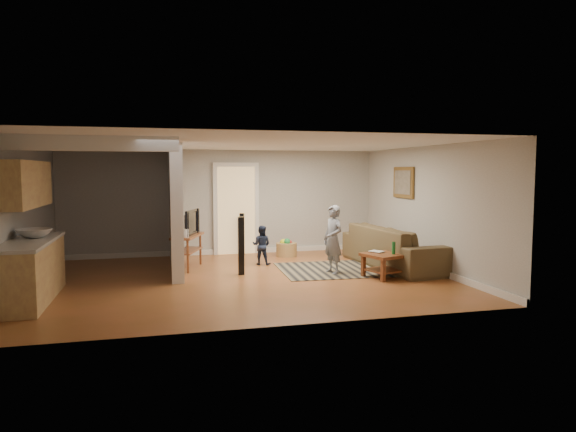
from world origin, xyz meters
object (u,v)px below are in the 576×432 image
object	(u,v)px
coffee_table	(394,258)
tv_console	(188,238)
speaker_left	(241,246)
child	(333,273)
toddler	(262,265)
sofa	(396,266)
toy_basket	(287,249)
speaker_right	(242,234)

from	to	relation	value
coffee_table	tv_console	distance (m)	4.14
speaker_left	child	world-z (taller)	speaker_left
tv_console	speaker_left	world-z (taller)	speaker_left
coffee_table	child	size ratio (longest dim) A/B	0.99
speaker_left	toddler	xyz separation A→B (m)	(0.59, 0.95, -0.56)
child	sofa	bearing A→B (deg)	85.46
sofa	toddler	bearing A→B (deg)	66.99
coffee_table	toy_basket	bearing A→B (deg)	117.83
speaker_right	coffee_table	bearing A→B (deg)	-30.02
tv_console	toy_basket	world-z (taller)	tv_console
coffee_table	speaker_right	world-z (taller)	speaker_right
speaker_left	sofa	bearing A→B (deg)	2.82
tv_console	toddler	size ratio (longest dim) A/B	1.41
toy_basket	toddler	distance (m)	1.21
coffee_table	speaker_left	distance (m)	2.93
speaker_right	child	xyz separation A→B (m)	(1.37, -2.61, -0.50)
tv_console	sofa	bearing A→B (deg)	8.23
speaker_left	toy_basket	bearing A→B (deg)	55.52
speaker_left	toddler	distance (m)	1.25
coffee_table	sofa	bearing A→B (deg)	61.77
sofa	toy_basket	bearing A→B (deg)	42.18
tv_console	speaker_left	size ratio (longest dim) A/B	1.06
tv_console	speaker_right	xyz separation A→B (m)	(1.34, 1.41, -0.13)
coffee_table	speaker_right	size ratio (longest dim) A/B	1.31
coffee_table	toddler	size ratio (longest dim) A/B	1.57
speaker_left	speaker_right	size ratio (longest dim) A/B	1.12
toddler	tv_console	bearing A→B (deg)	28.99
coffee_table	toy_basket	xyz separation A→B (m)	(-1.43, 2.71, -0.18)
sofa	toy_basket	world-z (taller)	toy_basket
speaker_left	toddler	size ratio (longest dim) A/B	1.34
child	toddler	xyz separation A→B (m)	(-1.17, 1.27, 0.00)
coffee_table	tv_console	bearing A→B (deg)	155.20
sofa	tv_console	xyz separation A→B (m)	(-4.24, 0.83, 0.64)
toy_basket	coffee_table	bearing A→B (deg)	-62.17
tv_console	speaker_right	world-z (taller)	speaker_right
coffee_table	toy_basket	distance (m)	3.07
speaker_right	toy_basket	distance (m)	1.12
coffee_table	toddler	xyz separation A→B (m)	(-2.21, 1.80, -0.36)
speaker_left	child	xyz separation A→B (m)	(1.76, -0.32, -0.56)
toy_basket	toddler	size ratio (longest dim) A/B	0.58
sofa	speaker_right	world-z (taller)	speaker_right
speaker_right	toy_basket	size ratio (longest dim) A/B	2.06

